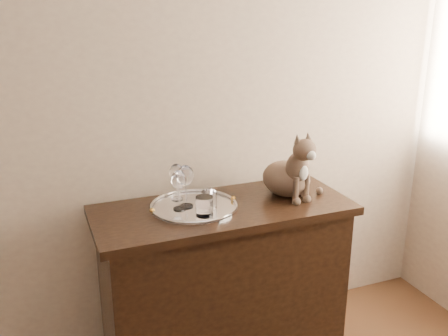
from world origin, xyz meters
The scene contains 9 objects.
wall_back centered at (0.00, 2.25, 1.35)m, with size 4.00×0.10×2.70m, color tan.
sideboard centered at (0.60, 1.94, 0.42)m, with size 1.20×0.50×0.85m, color black, non-canonical shape.
tray centered at (0.47, 1.97, 0.85)m, with size 0.40×0.40×0.01m, color silver.
wine_glass_b centered at (0.42, 2.08, 0.95)m, with size 0.07×0.07×0.18m, color white, non-canonical shape.
wine_glass_c centered at (0.40, 1.96, 0.95)m, with size 0.07×0.07×0.18m, color white, non-canonical shape.
wine_glass_d centered at (0.44, 1.98, 0.96)m, with size 0.07×0.07×0.20m, color silver, non-canonical shape.
tumbler_a centered at (0.52, 1.92, 0.90)m, with size 0.07×0.07×0.08m, color silver.
tumbler_b centered at (0.48, 1.85, 0.90)m, with size 0.08×0.08×0.09m, color silver.
cat centered at (0.94, 1.97, 1.02)m, with size 0.33×0.31×0.33m, color brown, non-canonical shape.
Camera 1 is at (-0.19, -0.04, 1.74)m, focal length 40.00 mm.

